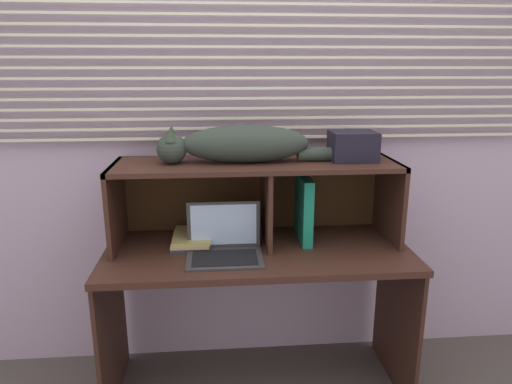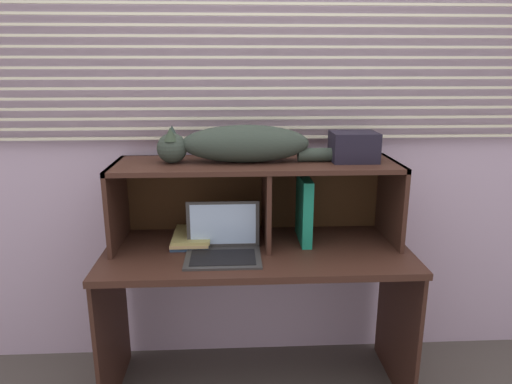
{
  "view_description": "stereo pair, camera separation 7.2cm",
  "coord_description": "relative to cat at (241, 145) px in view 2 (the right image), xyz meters",
  "views": [
    {
      "loc": [
        -0.18,
        -1.76,
        1.54
      ],
      "look_at": [
        0.0,
        0.31,
        0.97
      ],
      "focal_mm": 32.57,
      "sensor_mm": 36.0,
      "label": 1
    },
    {
      "loc": [
        -0.11,
        -1.76,
        1.54
      ],
      "look_at": [
        0.0,
        0.31,
        0.97
      ],
      "focal_mm": 32.57,
      "sensor_mm": 36.0,
      "label": 2
    }
  ],
  "objects": [
    {
      "name": "binder_upright",
      "position": [
        0.29,
        -0.0,
        -0.31
      ],
      "size": [
        0.05,
        0.25,
        0.31
      ],
      "primitive_type": "cube",
      "color": "#178366",
      "rests_on": "desk"
    },
    {
      "name": "desk",
      "position": [
        0.07,
        -0.1,
        -0.61
      ],
      "size": [
        1.39,
        0.6,
        0.73
      ],
      "color": "#3A2119",
      "rests_on": "ground"
    },
    {
      "name": "back_panel_with_blinds",
      "position": [
        0.07,
        0.24,
        0.06
      ],
      "size": [
        4.4,
        0.08,
        2.5
      ],
      "color": "#BBA8C5",
      "rests_on": "ground"
    },
    {
      "name": "hutch_shelf_unit",
      "position": [
        0.07,
        0.03,
        -0.19
      ],
      "size": [
        1.3,
        0.38,
        0.38
      ],
      "color": "#3A2119",
      "rests_on": "desk"
    },
    {
      "name": "storage_box",
      "position": [
        0.51,
        -0.0,
        -0.01
      ],
      "size": [
        0.21,
        0.17,
        0.13
      ],
      "primitive_type": "cube",
      "color": "black",
      "rests_on": "hutch_shelf_unit"
    },
    {
      "name": "laptop",
      "position": [
        -0.09,
        -0.16,
        -0.42
      ],
      "size": [
        0.33,
        0.24,
        0.22
      ],
      "color": "#343434",
      "rests_on": "desk"
    },
    {
      "name": "cat",
      "position": [
        0.0,
        0.0,
        0.0
      ],
      "size": [
        0.96,
        0.18,
        0.17
      ],
      "color": "#2E3931",
      "rests_on": "hutch_shelf_unit"
    },
    {
      "name": "book_stack",
      "position": [
        -0.24,
        -0.0,
        -0.44
      ],
      "size": [
        0.18,
        0.26,
        0.05
      ],
      "color": "#304F75",
      "rests_on": "desk"
    }
  ]
}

